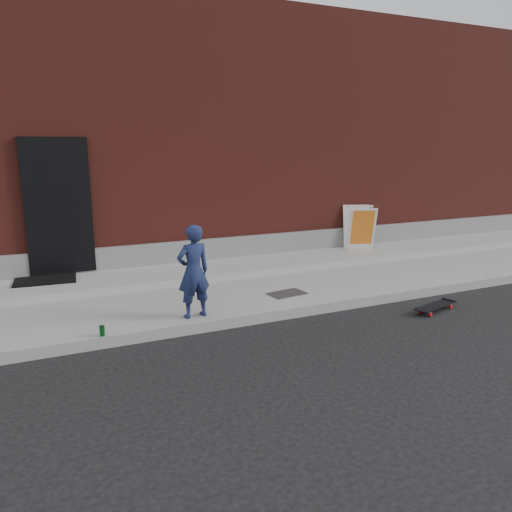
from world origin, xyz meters
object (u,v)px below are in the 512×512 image
child (193,271)px  pizza_sign (359,227)px  soda_can (102,331)px  skateboard (436,306)px

child → pizza_sign: size_ratio=1.35×
child → soda_can: (-1.23, -0.21, -0.56)m
child → soda_can: size_ratio=9.90×
child → soda_can: 1.36m
pizza_sign → skateboard: bearing=-105.7°
skateboard → soda_can: size_ratio=6.59×
pizza_sign → soda_can: 6.12m
child → pizza_sign: (4.33, 2.32, -0.06)m
pizza_sign → soda_can: bearing=-155.5°
skateboard → soda_can: bearing=172.4°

